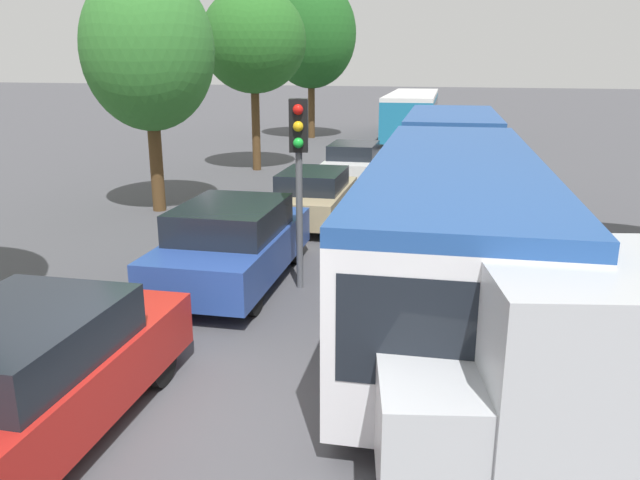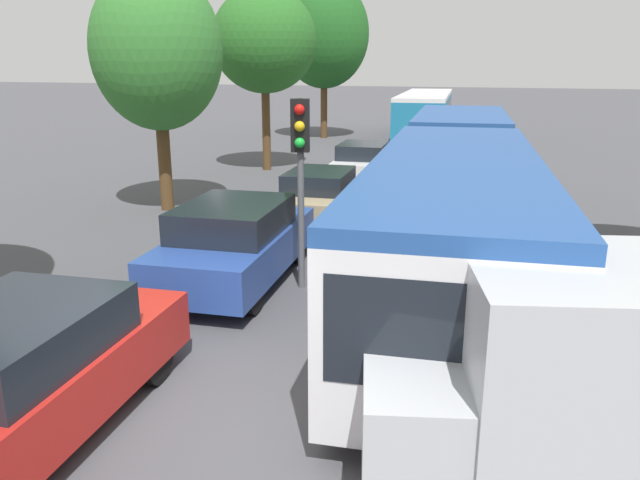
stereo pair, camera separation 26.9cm
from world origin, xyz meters
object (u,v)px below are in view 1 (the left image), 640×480
Objects in this scene: city_bus_rear at (412,112)px; tree_left_mid at (148,51)px; queued_car_red at (28,377)px; queued_car_tan at (313,196)px; tree_left_far at (253,43)px; traffic_light at (299,152)px; articulated_bus at (452,181)px; queued_car_white at (354,163)px; tree_left_distant at (311,34)px; queued_car_blue at (233,243)px.

tree_left_mid is (-4.40, -19.44, 2.90)m from city_bus_rear.
queued_car_red is 10.12m from queued_car_tan.
tree_left_mid is 0.96× the size of tree_left_far.
tree_left_far is at bearing 156.74° from city_bus_rear.
queued_car_red is 5.80m from traffic_light.
city_bus_rear is at bearing 168.02° from traffic_light.
articulated_bus is 7.84m from queued_car_white.
queued_car_tan is 5.68m from queued_car_white.
tree_left_distant is (-0.81, 17.70, 1.11)m from tree_left_mid.
city_bus_rear is 1.37× the size of tree_left_distant.
traffic_light is 23.62m from tree_left_distant.
tree_left_mid is at bearing -91.17° from tree_left_far.
queued_car_tan is (0.13, 4.84, -0.09)m from queued_car_blue.
queued_car_white is at bearing -19.32° from tree_left_far.
tree_left_far reaches higher than queued_car_tan.
tree_left_far is 0.81× the size of tree_left_distant.
queued_car_white is at bearing 172.51° from traffic_light.
traffic_light reaches higher than queued_car_white.
city_bus_rear is 13.88m from queued_car_white.
tree_left_distant is (-5.21, -1.74, 4.01)m from city_bus_rear.
city_bus_rear is at bearing -3.89° from queued_car_blue.
tree_left_far reaches higher than queued_car_red.
articulated_bus is 4.33× the size of queued_car_tan.
queued_car_tan is 19.16m from tree_left_distant.
traffic_light is 7.64m from tree_left_mid.
articulated_bus is 9.73m from queued_car_red.
articulated_bus is at bearing -48.67° from queued_car_blue.
tree_left_distant is at bearing 95.11° from tree_left_far.
queued_car_red is 28.75m from tree_left_distant.
tree_left_mid is at bearing 84.96° from queued_car_tan.
queued_car_blue is at bearing -4.79° from queued_car_red.
tree_left_distant is (-8.86, 18.95, 3.92)m from articulated_bus.
tree_left_distant is at bearing -159.49° from articulated_bus.
queued_car_tan is 5.77m from tree_left_mid.
queued_car_tan is 0.63× the size of tree_left_mid.
tree_left_distant reaches higher than articulated_bus.
queued_car_blue reaches higher than queued_car_tan.
articulated_bus is 2.61× the size of tree_left_far.
traffic_light is 13.25m from tree_left_far.
queued_car_white is 0.62× the size of tree_left_mid.
queued_car_tan is (-3.53, 1.16, -0.78)m from articulated_bus.
queued_car_red is at bearing -67.14° from tree_left_mid.
tree_left_mid is at bearing -103.39° from articulated_bus.
tree_left_far is (-4.16, 17.24, 3.87)m from queued_car_red.
queued_car_tan is 5.20m from traffic_light.
tree_left_far is (-5.50, 11.87, 2.14)m from traffic_light.
queued_car_blue is 0.68× the size of tree_left_far.
queued_car_tan is at bearing -1.17° from tree_left_mid.
articulated_bus is at bearing -8.85° from tree_left_mid.
articulated_bus is at bearing 131.26° from traffic_light.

